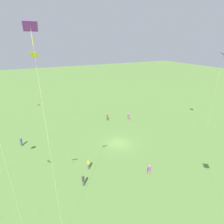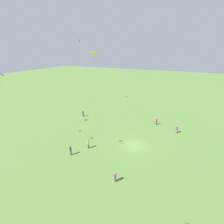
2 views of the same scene
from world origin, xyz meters
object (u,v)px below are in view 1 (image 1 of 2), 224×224
(person_4, at_px, (149,170))
(kite_7, at_px, (35,59))
(person_3, at_px, (21,142))
(kite_2, at_px, (223,58))
(kite_3, at_px, (34,50))
(person_5, at_px, (107,117))
(person_2, at_px, (89,164))
(person_0, at_px, (83,180))
(person_1, at_px, (128,117))

(person_4, relative_size, kite_7, 0.10)
(person_3, relative_size, kite_2, 0.11)
(kite_7, bearing_deg, kite_3, 153.67)
(person_5, bearing_deg, kite_3, -30.60)
(kite_3, relative_size, kite_7, 1.16)
(person_2, bearing_deg, person_4, 132.79)
(person_3, height_order, kite_3, kite_3)
(person_0, distance_m, kite_3, 18.55)
(person_1, relative_size, person_5, 1.08)
(person_3, distance_m, kite_7, 15.76)
(person_4, bearing_deg, kite_3, -75.34)
(person_2, relative_size, kite_2, 0.10)
(person_2, distance_m, kite_7, 19.53)
(person_3, height_order, person_5, person_3)
(person_0, xyz_separation_m, person_4, (-9.48, 2.23, -0.12))
(person_4, xyz_separation_m, kite_2, (-19.17, -4.91, 14.85))
(person_0, distance_m, kite_2, 32.33)
(person_2, bearing_deg, person_3, -65.18)
(person_2, relative_size, kite_3, 0.09)
(person_4, bearing_deg, kite_2, 103.93)
(person_3, bearing_deg, person_4, 107.89)
(person_4, bearing_deg, person_2, -124.46)
(person_1, xyz_separation_m, person_5, (4.82, -2.30, -0.06))
(person_1, height_order, person_4, person_1)
(person_4, height_order, kite_3, kite_3)
(person_0, height_order, person_1, person_1)
(person_3, bearing_deg, person_0, 89.93)
(kite_3, distance_m, kite_7, 20.53)
(person_2, distance_m, person_3, 15.17)
(person_2, bearing_deg, kite_7, -81.36)
(person_1, bearing_deg, person_2, -6.83)
(person_1, relative_size, kite_2, 0.11)
(kite_7, bearing_deg, person_5, -99.40)
(kite_2, height_order, kite_7, kite_7)
(person_3, relative_size, kite_7, 0.10)
(kite_2, relative_size, kite_3, 0.85)
(person_0, height_order, kite_3, kite_3)
(person_0, xyz_separation_m, kite_3, (3.97, 5.85, 17.14))
(person_2, bearing_deg, person_0, 45.57)
(person_3, xyz_separation_m, person_5, (-19.59, -3.26, -0.02))
(kite_7, bearing_deg, person_1, -109.26)
(person_2, distance_m, person_5, 18.34)
(person_3, xyz_separation_m, person_4, (-17.03, 17.14, -0.07))
(person_4, bearing_deg, person_3, -135.63)
(person_3, bearing_deg, person_1, 155.32)
(person_2, height_order, person_3, person_3)
(person_4, height_order, person_5, person_5)
(person_0, xyz_separation_m, person_2, (-1.79, -2.96, -0.05))
(person_2, xyz_separation_m, kite_3, (5.77, 8.81, 17.20))
(person_3, xyz_separation_m, kite_3, (-3.58, 20.77, 17.19))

